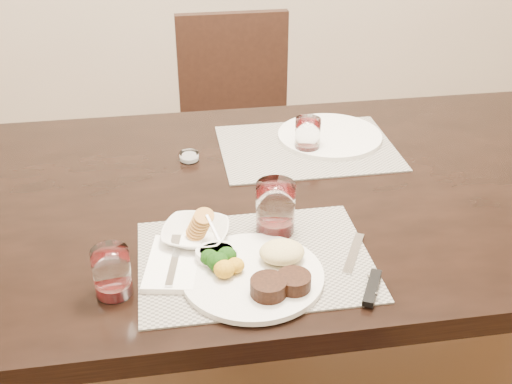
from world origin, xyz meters
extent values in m
cube|color=black|center=(0.00, 0.00, 0.72)|extent=(2.00, 1.00, 0.05)
cube|color=black|center=(0.00, 0.85, 0.43)|extent=(0.42, 0.42, 0.04)
cube|color=black|center=(-0.18, 0.67, 0.21)|extent=(0.04, 0.04, 0.41)
cube|color=black|center=(0.18, 0.67, 0.21)|extent=(0.04, 0.04, 0.41)
cube|color=black|center=(-0.18, 1.03, 0.21)|extent=(0.04, 0.04, 0.41)
cube|color=black|center=(0.18, 1.03, 0.21)|extent=(0.04, 0.04, 0.41)
cube|color=black|center=(0.00, 1.04, 0.68)|extent=(0.42, 0.04, 0.45)
cube|color=gray|center=(-0.13, -0.27, 0.75)|extent=(0.46, 0.34, 0.00)
cube|color=gray|center=(0.09, 0.20, 0.75)|extent=(0.46, 0.34, 0.00)
cylinder|color=silver|center=(-0.14, -0.33, 0.76)|extent=(0.27, 0.27, 0.01)
cylinder|color=black|center=(-0.12, -0.40, 0.78)|extent=(0.07, 0.07, 0.03)
cylinder|color=black|center=(-0.07, -0.39, 0.78)|extent=(0.06, 0.06, 0.03)
ellipsoid|color=#D2BF7E|center=(-0.08, -0.30, 0.78)|extent=(0.09, 0.08, 0.04)
ellipsoid|color=#17430C|center=(-0.20, -0.31, 0.78)|extent=(0.04, 0.04, 0.04)
ellipsoid|color=gold|center=(-0.19, -0.33, 0.78)|extent=(0.04, 0.04, 0.03)
cube|color=white|center=(-0.29, -0.27, 0.76)|extent=(0.13, 0.19, 0.01)
cube|color=silver|center=(-0.29, -0.29, 0.77)|extent=(0.04, 0.12, 0.01)
cube|color=silver|center=(-0.28, -0.21, 0.77)|extent=(0.03, 0.05, 0.00)
cube|color=silver|center=(0.07, -0.29, 0.76)|extent=(0.08, 0.14, 0.00)
cube|color=black|center=(0.07, -0.40, 0.76)|extent=(0.07, 0.10, 0.01)
imported|color=silver|center=(-0.24, -0.19, 0.77)|extent=(0.17, 0.17, 0.03)
cylinder|color=#AA6A35|center=(-0.24, -0.19, 0.79)|extent=(0.04, 0.05, 0.04)
cylinder|color=silver|center=(-0.20, -0.27, 0.77)|extent=(0.08, 0.08, 0.03)
cylinder|color=#0C3710|center=(-0.20, -0.27, 0.78)|extent=(0.07, 0.07, 0.01)
cube|color=silver|center=(-0.20, -0.22, 0.80)|extent=(0.01, 0.05, 0.04)
cylinder|color=white|center=(-0.07, -0.18, 0.81)|extent=(0.08, 0.08, 0.11)
cylinder|color=#360405|center=(-0.07, -0.18, 0.77)|extent=(0.07, 0.07, 0.03)
cylinder|color=silver|center=(0.17, 0.25, 0.76)|extent=(0.28, 0.28, 0.01)
cylinder|color=white|center=(0.09, 0.18, 0.80)|extent=(0.07, 0.07, 0.09)
cylinder|color=#360405|center=(0.09, 0.18, 0.77)|extent=(0.06, 0.06, 0.02)
cylinder|color=white|center=(-0.40, -0.33, 0.80)|extent=(0.07, 0.07, 0.10)
cylinder|color=#360405|center=(-0.40, -0.33, 0.76)|extent=(0.06, 0.06, 0.02)
cylinder|color=white|center=(-0.22, 0.18, 0.76)|extent=(0.05, 0.05, 0.02)
cylinder|color=white|center=(-0.22, 0.18, 0.76)|extent=(0.04, 0.04, 0.01)
camera|label=1|loc=(-0.29, -1.30, 1.51)|focal=45.00mm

